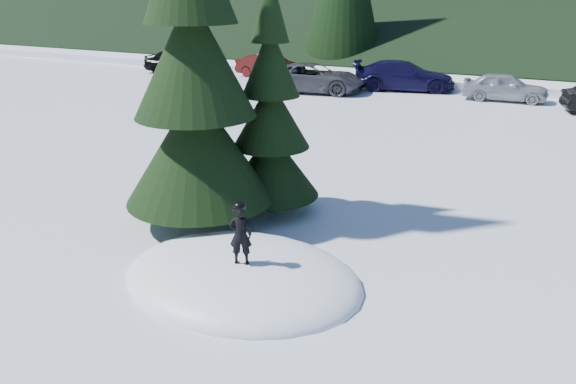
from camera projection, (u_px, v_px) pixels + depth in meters
The scene contains 10 objects.
ground at pixel (242, 279), 10.09m from camera, with size 200.00×200.00×0.00m, color white.
snow_mound at pixel (242, 279), 10.09m from camera, with size 4.48×3.52×0.96m, color white.
spruce_tall at pixel (194, 73), 11.43m from camera, with size 3.20×3.20×8.60m.
spruce_short at pixel (271, 123), 12.57m from camera, with size 2.20×2.20×5.37m.
child_skier at pixel (240, 235), 9.49m from camera, with size 0.39×0.25×1.06m, color black.
car_0 at pixel (179, 62), 34.45m from camera, with size 1.74×4.32×1.47m, color black.
car_1 at pixel (270, 66), 32.99m from camera, with size 1.43×4.10×1.35m, color #3E0C0B.
car_2 at pixel (313, 78), 28.23m from camera, with size 2.38×5.17×1.44m, color #414247.
car_3 at pixel (404, 76), 28.77m from camera, with size 2.09×5.14×1.49m, color #110E33.
car_4 at pixel (505, 87), 26.04m from camera, with size 1.53×3.80×1.30m, color #979A9F.
Camera 1 is at (4.93, -7.52, 4.92)m, focal length 35.00 mm.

